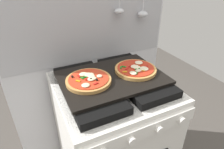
{
  "coord_description": "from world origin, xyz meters",
  "views": [
    {
      "loc": [
        -0.38,
        -0.79,
        1.43
      ],
      "look_at": [
        0.0,
        0.0,
        0.93
      ],
      "focal_mm": 30.86,
      "sensor_mm": 36.0,
      "label": 1
    }
  ],
  "objects": [
    {
      "name": "stove",
      "position": [
        -0.0,
        -0.0,
        0.45
      ],
      "size": [
        0.6,
        0.64,
        0.9
      ],
      "color": "white",
      "rests_on": "ground_plane"
    },
    {
      "name": "pizza_left",
      "position": [
        -0.13,
        -0.0,
        0.93
      ],
      "size": [
        0.23,
        0.23,
        0.03
      ],
      "color": "#C18947",
      "rests_on": "baking_tray"
    },
    {
      "name": "baking_tray",
      "position": [
        0.0,
        0.0,
        0.91
      ],
      "size": [
        0.54,
        0.38,
        0.02
      ],
      "primitive_type": "cube",
      "color": "black",
      "rests_on": "stove"
    },
    {
      "name": "pizza_right",
      "position": [
        0.14,
        -0.01,
        0.93
      ],
      "size": [
        0.23,
        0.23,
        0.03
      ],
      "color": "tan",
      "rests_on": "baking_tray"
    },
    {
      "name": "kitchen_backsplash",
      "position": [
        0.0,
        0.33,
        0.79
      ],
      "size": [
        1.1,
        0.09,
        1.55
      ],
      "color": "silver",
      "rests_on": "ground_plane"
    }
  ]
}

